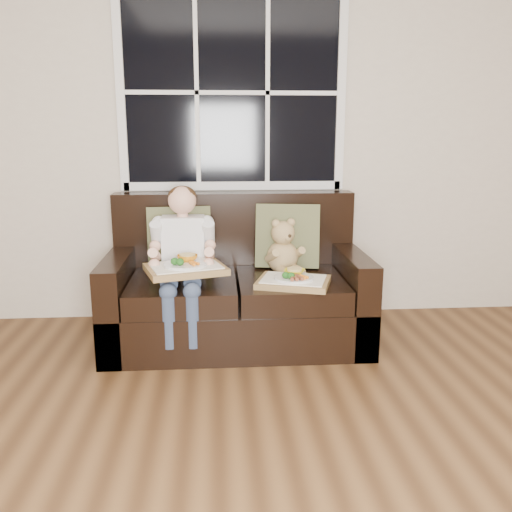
{
  "coord_description": "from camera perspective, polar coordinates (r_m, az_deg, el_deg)",
  "views": [
    {
      "loc": [
        -0.39,
        -1.51,
        1.39
      ],
      "look_at": [
        -0.14,
        1.85,
        0.61
      ],
      "focal_mm": 38.0,
      "sensor_mm": 36.0,
      "label": 1
    }
  ],
  "objects": [
    {
      "name": "teddy_bear",
      "position": [
        3.67,
        2.84,
        0.63
      ],
      "size": [
        0.26,
        0.31,
        0.38
      ],
      "rotation": [
        0.0,
        0.0,
        0.34
      ],
      "color": "tan",
      "rests_on": "loveseat"
    },
    {
      "name": "room_walls",
      "position": [
        1.58,
        10.72,
        20.23
      ],
      "size": [
        4.52,
        5.02,
        2.71
      ],
      "color": "beige",
      "rests_on": "ground"
    },
    {
      "name": "pillow_left",
      "position": [
        3.76,
        -8.07,
        1.84
      ],
      "size": [
        0.45,
        0.23,
        0.44
      ],
      "rotation": [
        -0.21,
        0.0,
        0.09
      ],
      "color": "brown",
      "rests_on": "loveseat"
    },
    {
      "name": "tray_left",
      "position": [
        3.33,
        -7.43,
        -1.17
      ],
      "size": [
        0.55,
        0.47,
        0.11
      ],
      "rotation": [
        0.0,
        0.0,
        0.3
      ],
      "color": "#A07F48",
      "rests_on": "child"
    },
    {
      "name": "window_back",
      "position": [
        4.01,
        -2.51,
        16.79
      ],
      "size": [
        1.62,
        0.04,
        1.37
      ],
      "color": "black",
      "rests_on": "room_walls"
    },
    {
      "name": "pillow_right",
      "position": [
        3.79,
        3.34,
        2.1
      ],
      "size": [
        0.47,
        0.27,
        0.45
      ],
      "rotation": [
        -0.21,
        0.0,
        -0.16
      ],
      "color": "brown",
      "rests_on": "loveseat"
    },
    {
      "name": "child",
      "position": [
        3.5,
        -7.73,
        0.81
      ],
      "size": [
        0.4,
        0.6,
        0.91
      ],
      "color": "silver",
      "rests_on": "loveseat"
    },
    {
      "name": "loveseat",
      "position": [
        3.7,
        -2.08,
        -3.94
      ],
      "size": [
        1.7,
        0.92,
        0.96
      ],
      "color": "black",
      "rests_on": "ground"
    },
    {
      "name": "tray_right",
      "position": [
        3.38,
        3.97,
        -2.56
      ],
      "size": [
        0.51,
        0.45,
        0.1
      ],
      "rotation": [
        0.0,
        0.0,
        -0.31
      ],
      "color": "#A07F48",
      "rests_on": "loveseat"
    }
  ]
}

